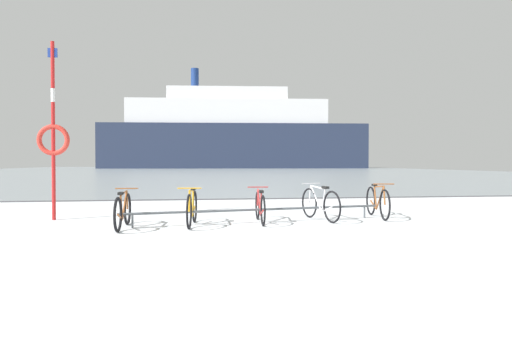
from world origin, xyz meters
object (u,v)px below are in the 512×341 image
(bicycle_0, at_px, (123,211))
(bicycle_4, at_px, (377,202))
(bicycle_1, at_px, (192,208))
(bicycle_3, at_px, (320,204))
(ferry_ship, at_px, (232,135))
(rescue_post, at_px, (53,135))
(bicycle_2, at_px, (260,207))

(bicycle_0, height_order, bicycle_4, bicycle_4)
(bicycle_1, bearing_deg, bicycle_3, 9.24)
(ferry_ship, bearing_deg, rescue_post, -97.40)
(bicycle_4, xyz_separation_m, ferry_ship, (3.37, 82.66, 6.64))
(bicycle_0, height_order, bicycle_3, bicycle_3)
(bicycle_0, bearing_deg, bicycle_2, 9.05)
(bicycle_1, bearing_deg, bicycle_2, 10.43)
(bicycle_0, distance_m, bicycle_1, 1.34)
(bicycle_4, height_order, rescue_post, rescue_post)
(bicycle_0, distance_m, bicycle_2, 2.79)
(bicycle_1, xyz_separation_m, bicycle_2, (1.43, 0.26, -0.02))
(rescue_post, height_order, ferry_ship, ferry_ship)
(rescue_post, bearing_deg, bicycle_3, -8.24)
(bicycle_0, xyz_separation_m, bicycle_4, (5.56, 0.88, 0.02))
(bicycle_1, height_order, rescue_post, rescue_post)
(bicycle_3, xyz_separation_m, bicycle_4, (1.44, 0.25, 0.00))
(bicycle_2, relative_size, bicycle_4, 0.94)
(ferry_ship, bearing_deg, bicycle_1, -95.21)
(bicycle_2, bearing_deg, rescue_post, 166.95)
(bicycle_2, distance_m, bicycle_3, 1.38)
(bicycle_1, distance_m, bicycle_4, 4.30)
(rescue_post, bearing_deg, bicycle_0, -40.56)
(bicycle_1, relative_size, bicycle_4, 0.94)
(bicycle_4, distance_m, rescue_post, 7.47)
(bicycle_4, bearing_deg, rescue_post, 175.35)
(bicycle_1, xyz_separation_m, bicycle_4, (4.24, 0.71, 0.01))
(bicycle_0, height_order, ferry_ship, ferry_ship)
(bicycle_0, height_order, bicycle_2, bicycle_0)
(rescue_post, xyz_separation_m, ferry_ship, (10.65, 82.07, 5.11))
(bicycle_3, xyz_separation_m, ferry_ship, (4.81, 82.92, 6.64))
(bicycle_2, relative_size, rescue_post, 0.42)
(bicycle_4, bearing_deg, bicycle_2, -170.99)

